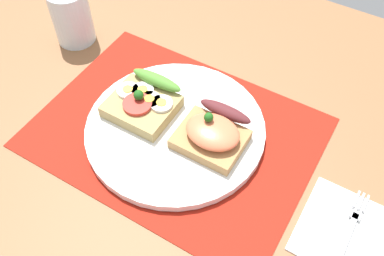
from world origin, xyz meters
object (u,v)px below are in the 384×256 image
Objects in this scene: sandwich_egg_tomato at (143,103)px; sandwich_salmon at (213,133)px; drinking_glass at (72,16)px; napkin at (351,234)px; plate at (175,129)px; fork at (350,229)px.

sandwich_salmon is (12.39, 0.15, 0.40)cm from sandwich_egg_tomato.
napkin is at bearing -12.17° from drinking_glass.
sandwich_salmon reaches higher than plate.
drinking_glass is at bearing 167.83° from napkin.
drinking_glass is (-56.67, 12.22, 4.80)cm from napkin.
sandwich_egg_tomato is 12.40cm from sandwich_salmon.
drinking_glass is at bearing 165.21° from sandwich_salmon.
fork is 57.75cm from drinking_glass.
napkin is (28.86, -2.67, -0.66)cm from plate.
sandwich_egg_tomato reaches higher than napkin.
sandwich_salmon is 35.27cm from drinking_glass.
sandwich_egg_tomato is 35.24cm from napkin.
napkin is at bearing -8.12° from sandwich_salmon.
napkin is 58.17cm from drinking_glass.
fork is 1.32× the size of drinking_glass.
napkin is 0.65cm from fork.
fork is at bearing -7.41° from sandwich_salmon.
plate is 2.80× the size of sandwich_salmon.
drinking_glass is (-56.35, 11.89, 4.34)cm from fork.
sandwich_egg_tomato is 0.77× the size of fork.
sandwich_egg_tomato is at bearing -22.88° from drinking_glass.
fork is (22.28, -2.90, -2.78)cm from sandwich_salmon.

